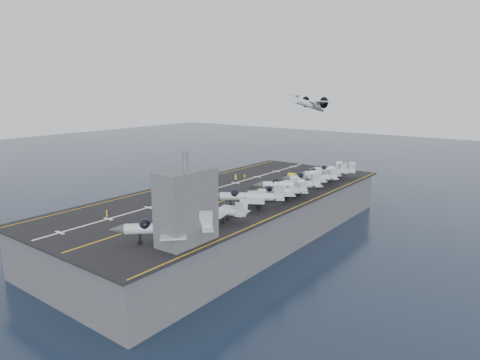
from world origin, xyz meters
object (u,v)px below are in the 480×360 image
Objects in this scene: island_superstructure at (186,198)px; fighter_jet_0 at (168,227)px; tow_cart_a at (177,211)px; transport_plane at (310,105)px.

island_superstructure is 5.49m from fighter_jet_0.
tow_cart_a is (-12.80, 10.38, -6.82)m from island_superstructure.
fighter_jet_0 is 100.21m from transport_plane.
island_superstructure is at bearing -73.22° from transport_plane.
island_superstructure is at bearing 47.74° from fighter_jet_0.
transport_plane reaches higher than fighter_jet_0.
island_superstructure is 0.58× the size of transport_plane.
fighter_jet_0 is 16.72m from tow_cart_a.
island_superstructure reaches higher than tow_cart_a.
island_superstructure is 0.77× the size of fighter_jet_0.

